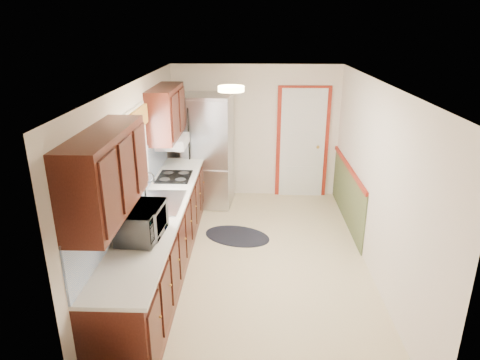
{
  "coord_description": "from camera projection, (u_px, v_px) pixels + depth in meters",
  "views": [
    {
      "loc": [
        -0.04,
        -5.09,
        3.06
      ],
      "look_at": [
        -0.21,
        0.1,
        1.15
      ],
      "focal_mm": 32.0,
      "sensor_mm": 36.0,
      "label": 1
    }
  ],
  "objects": [
    {
      "name": "cooktop",
      "position": [
        174.0,
        177.0,
        6.24
      ],
      "size": [
        0.47,
        0.57,
        0.02
      ],
      "primitive_type": "cube",
      "color": "black",
      "rests_on": "kitchen_run"
    },
    {
      "name": "refrigerator",
      "position": [
        208.0,
        151.0,
        7.44
      ],
      "size": [
        0.87,
        0.84,
        1.94
      ],
      "rotation": [
        0.0,
        0.0,
        -0.09
      ],
      "color": "#B7B7BC",
      "rests_on": "ground"
    },
    {
      "name": "rug",
      "position": [
        237.0,
        236.0,
        6.52
      ],
      "size": [
        1.17,
        0.95,
        0.01
      ],
      "primitive_type": "ellipsoid",
      "rotation": [
        0.0,
        0.0,
        -0.34
      ],
      "color": "black",
      "rests_on": "ground"
    },
    {
      "name": "room_shell",
      "position": [
        256.0,
        179.0,
        5.42
      ],
      "size": [
        3.2,
        5.2,
        2.52
      ],
      "color": "beige",
      "rests_on": "ground"
    },
    {
      "name": "microwave",
      "position": [
        141.0,
        219.0,
        4.44
      ],
      "size": [
        0.38,
        0.63,
        0.41
      ],
      "primitive_type": "imported",
      "rotation": [
        0.0,
        0.0,
        1.5
      ],
      "color": "white",
      "rests_on": "kitchen_run"
    },
    {
      "name": "back_wall_trim",
      "position": [
        312.0,
        153.0,
        7.57
      ],
      "size": [
        1.12,
        2.3,
        2.08
      ],
      "color": "maroon",
      "rests_on": "ground"
    },
    {
      "name": "kitchen_run",
      "position": [
        157.0,
        215.0,
        5.31
      ],
      "size": [
        0.63,
        4.0,
        2.2
      ],
      "color": "#38130C",
      "rests_on": "ground"
    },
    {
      "name": "ceiling_fixture",
      "position": [
        231.0,
        89.0,
        4.84
      ],
      "size": [
        0.3,
        0.3,
        0.06
      ],
      "primitive_type": "cylinder",
      "color": "#FFD88C",
      "rests_on": "room_shell"
    }
  ]
}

